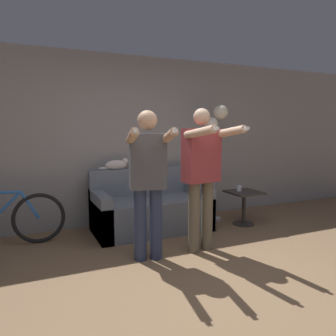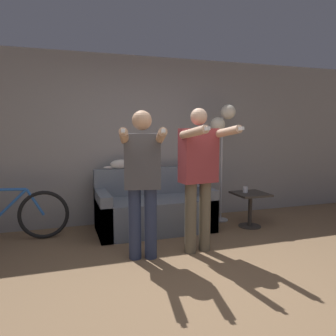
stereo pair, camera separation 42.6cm
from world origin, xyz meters
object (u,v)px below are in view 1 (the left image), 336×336
(floor_lamp, at_px, (216,125))
(side_table, at_px, (244,201))
(person_right, at_px, (202,170))
(person_left, at_px, (148,175))
(cat, at_px, (117,164))
(couch, at_px, (151,210))
(cup, at_px, (239,188))

(floor_lamp, height_order, side_table, floor_lamp)
(person_right, bearing_deg, side_table, 24.43)
(person_left, height_order, cat, person_left)
(couch, relative_size, floor_lamp, 0.89)
(couch, relative_size, person_left, 0.98)
(person_left, distance_m, cat, 1.34)
(side_table, bearing_deg, couch, 166.85)
(cat, relative_size, side_table, 0.85)
(side_table, bearing_deg, cup, 143.06)
(floor_lamp, distance_m, cup, 1.07)
(floor_lamp, distance_m, side_table, 1.27)
(person_right, xyz_separation_m, cat, (-0.68, 1.34, -0.04))
(floor_lamp, bearing_deg, cup, -64.13)
(cat, bearing_deg, cup, -18.83)
(cup, bearing_deg, floor_lamp, 115.87)
(person_right, bearing_deg, cup, 27.53)
(person_left, bearing_deg, cup, 34.89)
(floor_lamp, xyz_separation_m, cup, (0.19, -0.40, -0.97))
(cup, bearing_deg, side_table, -36.94)
(cat, bearing_deg, couch, -37.71)
(cat, height_order, floor_lamp, floor_lamp)
(person_right, distance_m, floor_lamp, 1.55)
(person_right, relative_size, side_table, 3.30)
(person_left, xyz_separation_m, side_table, (1.84, 0.69, -0.60))
(cat, relative_size, floor_lamp, 0.24)
(person_right, distance_m, side_table, 1.48)
(person_right, height_order, side_table, person_right)
(person_left, height_order, cup, person_left)
(person_right, bearing_deg, couch, 97.96)
(couch, height_order, side_table, couch)
(person_left, xyz_separation_m, floor_lamp, (1.59, 1.14, 0.56))
(floor_lamp, bearing_deg, person_left, -144.35)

